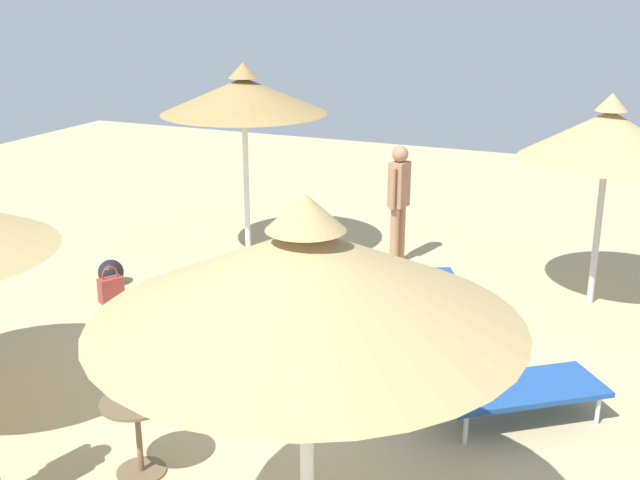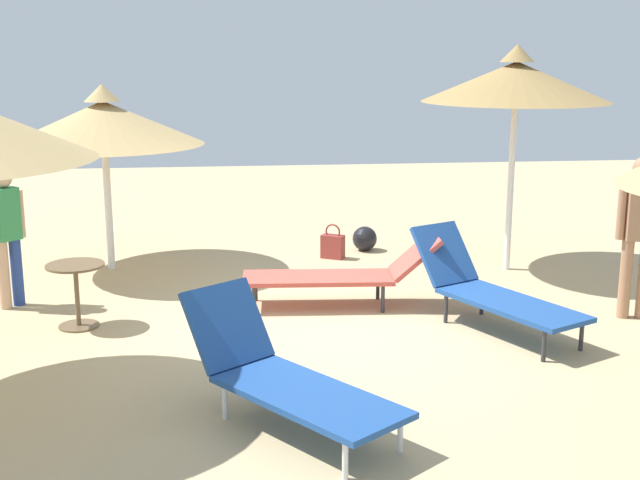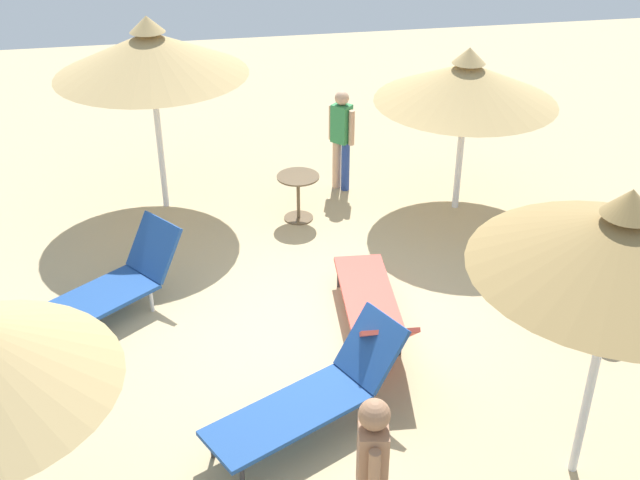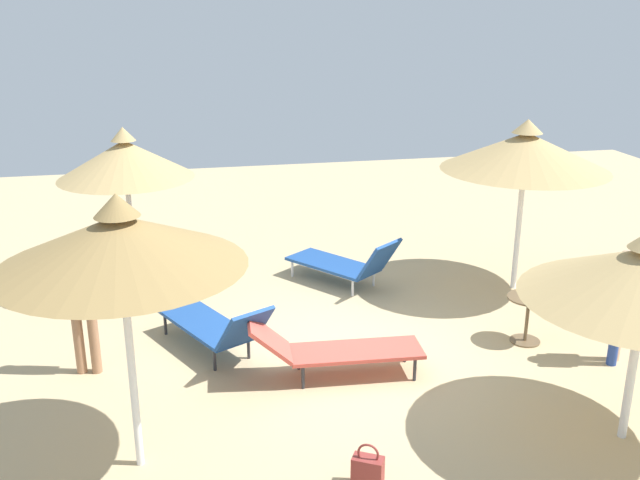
# 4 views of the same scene
# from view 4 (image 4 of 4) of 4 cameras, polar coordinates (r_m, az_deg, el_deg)

# --- Properties ---
(ground) EXTENTS (24.00, 24.00, 0.10)m
(ground) POSITION_cam_4_polar(r_m,az_deg,el_deg) (9.87, 1.81, -9.44)
(ground) COLOR tan
(parasol_umbrella_near_left) EXTENTS (2.68, 2.68, 2.84)m
(parasol_umbrella_near_left) POSITION_cam_4_polar(r_m,az_deg,el_deg) (11.81, 16.17, 6.86)
(parasol_umbrella_near_left) COLOR white
(parasol_umbrella_near_left) RESTS_ON ground
(parasol_umbrella_far_right) EXTENTS (2.16, 2.16, 2.73)m
(parasol_umbrella_far_right) POSITION_cam_4_polar(r_m,az_deg,el_deg) (11.74, -15.38, 6.26)
(parasol_umbrella_far_right) COLOR #B2B2B7
(parasol_umbrella_far_right) RESTS_ON ground
(parasol_umbrella_near_right) EXTENTS (2.40, 2.40, 2.92)m
(parasol_umbrella_near_right) POSITION_cam_4_polar(r_m,az_deg,el_deg) (6.90, -15.78, -0.10)
(parasol_umbrella_near_right) COLOR white
(parasol_umbrella_near_right) RESTS_ON ground
(lounge_chair_far_left) EXTENTS (0.75, 2.26, 0.83)m
(lounge_chair_far_left) POSITION_cam_4_polar(r_m,az_deg,el_deg) (9.14, 1.02, -8.68)
(lounge_chair_far_left) COLOR #CC4C3F
(lounge_chair_far_left) RESTS_ON ground
(lounge_chair_center) EXTENTS (2.01, 1.76, 0.96)m
(lounge_chair_center) POSITION_cam_4_polar(r_m,az_deg,el_deg) (11.98, 2.09, -1.84)
(lounge_chair_center) COLOR #1E478C
(lounge_chair_center) RESTS_ON ground
(lounge_chair_edge) EXTENTS (2.15, 1.51, 0.96)m
(lounge_chair_edge) POSITION_cam_4_polar(r_m,az_deg,el_deg) (9.77, -8.34, -6.80)
(lounge_chair_edge) COLOR #1E478C
(lounge_chair_edge) RESTS_ON ground
(person_standing_back) EXTENTS (0.27, 0.48, 1.77)m
(person_standing_back) POSITION_cam_4_polar(r_m,az_deg,el_deg) (9.46, -18.58, -4.54)
(person_standing_back) COLOR #A57554
(person_standing_back) RESTS_ON ground
(person_standing_front) EXTENTS (0.34, 0.35, 1.59)m
(person_standing_front) POSITION_cam_4_polar(r_m,az_deg,el_deg) (10.07, 23.04, -4.48)
(person_standing_front) COLOR navy
(person_standing_front) RESTS_ON ground
(handbag) EXTENTS (0.30, 0.35, 0.49)m
(handbag) POSITION_cam_4_polar(r_m,az_deg,el_deg) (7.40, 3.85, -18.00)
(handbag) COLOR maroon
(handbag) RESTS_ON ground
(side_table_round) EXTENTS (0.61, 0.61, 0.69)m
(side_table_round) POSITION_cam_4_polar(r_m,az_deg,el_deg) (10.41, 16.34, -5.50)
(side_table_round) COLOR brown
(side_table_round) RESTS_ON ground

